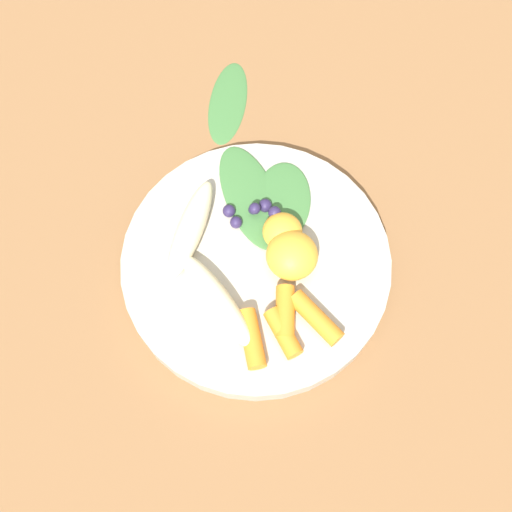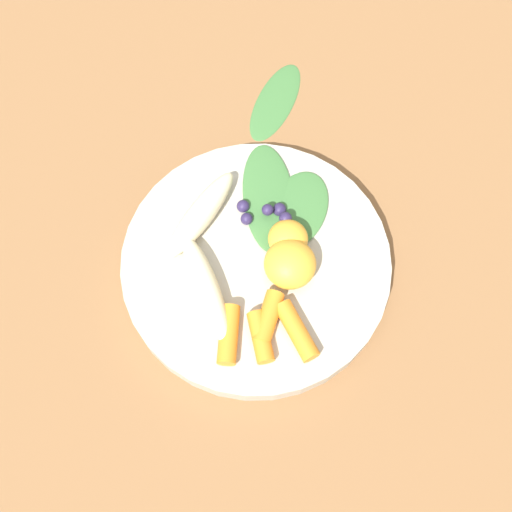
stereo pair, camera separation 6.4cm
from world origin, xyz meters
name	(u,v)px [view 1 (the left image)]	position (x,y,z in m)	size (l,w,h in m)	color
ground_plane	(256,269)	(0.00, 0.00, 0.00)	(2.40, 2.40, 0.00)	brown
bowl	(256,264)	(0.00, 0.00, 0.01)	(0.28, 0.28, 0.03)	#B2AD9E
banana_peeled_left	(217,300)	(0.02, 0.06, 0.04)	(0.12, 0.03, 0.03)	beige
banana_peeled_right	(188,233)	(0.07, 0.00, 0.04)	(0.12, 0.03, 0.03)	beige
orange_segment_near	(282,231)	(-0.02, -0.03, 0.04)	(0.04, 0.04, 0.03)	#F4A833
orange_segment_far	(292,255)	(-0.03, -0.01, 0.05)	(0.05, 0.05, 0.04)	#F4A833
carrot_front	(252,339)	(-0.03, 0.08, 0.04)	(0.02, 0.02, 0.06)	orange
carrot_mid_left	(283,333)	(-0.06, 0.06, 0.04)	(0.02, 0.02, 0.05)	orange
carrot_mid_right	(285,312)	(-0.05, 0.04, 0.04)	(0.02, 0.02, 0.05)	orange
carrot_rear	(316,318)	(-0.08, 0.04, 0.04)	(0.02, 0.02, 0.06)	orange
blueberry_pile	(253,211)	(0.02, -0.05, 0.04)	(0.06, 0.04, 0.02)	#2D234C
kale_leaf_left	(283,202)	(0.00, -0.07, 0.03)	(0.10, 0.06, 0.01)	#3D7038
kale_leaf_right	(251,197)	(0.03, -0.06, 0.03)	(0.13, 0.05, 0.01)	#3D7038
kale_leaf_stray	(228,102)	(0.11, -0.18, 0.00)	(0.12, 0.04, 0.01)	#3D7038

